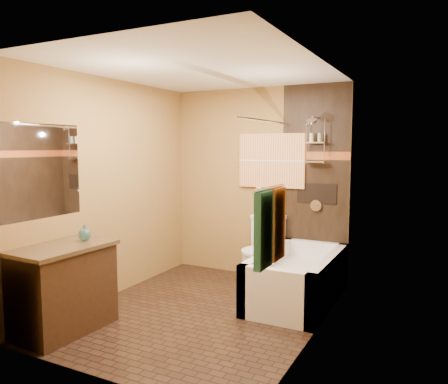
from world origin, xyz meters
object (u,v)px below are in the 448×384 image
Objects in this scene: bathtub at (297,282)px; toilet at (263,250)px; vanity at (63,288)px; sunset_painting at (272,161)px.

bathtub is 1.77× the size of toilet.
sunset_painting is at bearing 68.22° from vanity.
sunset_painting is 0.95× the size of vanity.
bathtub is 1.58× the size of vanity.
sunset_painting reaches higher than toilet.
bathtub is at bearing 48.07° from vanity.
sunset_painting is at bearing 129.61° from bathtub.
toilet is (-0.60, 0.45, 0.21)m from bathtub.
toilet is 2.47m from vanity.
vanity is (-1.12, -2.48, -1.14)m from sunset_painting.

